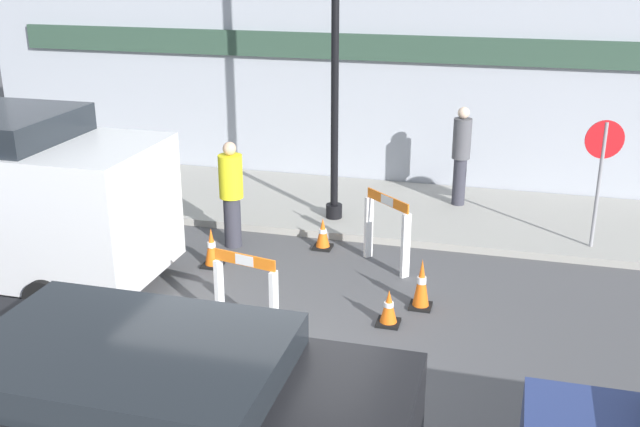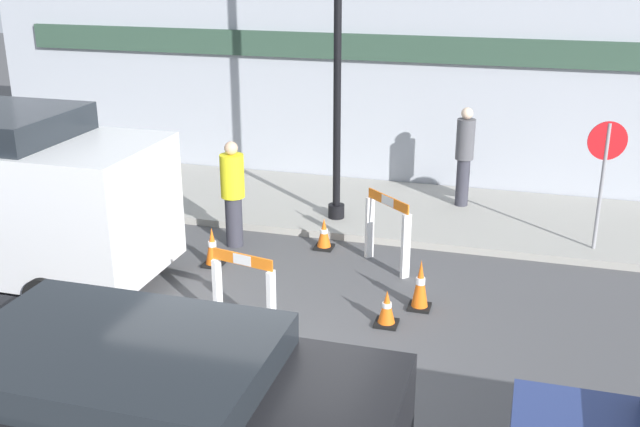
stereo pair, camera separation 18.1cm
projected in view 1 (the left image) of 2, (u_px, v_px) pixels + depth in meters
ground_plane at (273, 387)px, 8.35m from camera, size 60.00×60.00×0.00m
sidewalk_slab at (377, 208)px, 13.86m from camera, size 18.00×3.17×0.12m
storefront_facade at (397, 50)px, 14.47m from camera, size 18.00×0.22×5.50m
stop_sign at (602, 163)px, 11.49m from camera, size 0.59×0.15×2.05m
barricade_0 at (246, 290)px, 9.40m from camera, size 0.88×0.31×1.06m
barricade_1 at (387, 228)px, 11.29m from camera, size 0.81×0.75×1.15m
traffic_cone_0 at (421, 284)px, 10.09m from camera, size 0.30×0.30×0.71m
traffic_cone_1 at (323, 234)px, 12.12m from camera, size 0.30×0.30×0.52m
traffic_cone_2 at (212, 248)px, 11.41m from camera, size 0.30×0.30×0.62m
traffic_cone_3 at (389, 308)px, 9.67m from camera, size 0.30×0.30×0.49m
person_worker at (231, 192)px, 11.99m from camera, size 0.54×0.54×1.76m
person_pedestrian at (461, 152)px, 13.58m from camera, size 0.44×0.44×1.83m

